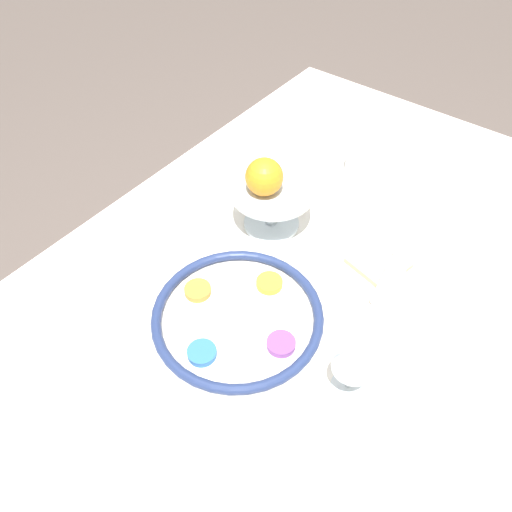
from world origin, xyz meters
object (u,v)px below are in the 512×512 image
fruit_stand (272,193)px  napkin_roll (394,273)px  cup_near (361,160)px  cup_mid (288,129)px  wine_glass (355,358)px  orange_fruit (264,177)px  seder_plate (238,317)px  bread_plate (378,265)px

fruit_stand → napkin_roll: size_ratio=1.04×
cup_near → cup_mid: size_ratio=1.00×
wine_glass → napkin_roll: bearing=10.6°
orange_fruit → cup_mid: size_ratio=1.06×
seder_plate → fruit_stand: (0.26, 0.11, 0.08)m
seder_plate → bread_plate: size_ratio=1.97×
bread_plate → napkin_roll: size_ratio=0.96×
wine_glass → cup_mid: wine_glass is taller
orange_fruit → bread_plate: (0.07, -0.26, -0.16)m
fruit_stand → bread_plate: bearing=-82.8°
cup_mid → bread_plate: bearing=-122.4°
wine_glass → orange_fruit: bearing=58.3°
seder_plate → cup_mid: cup_mid is taller
orange_fruit → napkin_roll: orange_fruit is taller
bread_plate → cup_near: 0.33m
fruit_stand → cup_near: size_ratio=2.47×
fruit_stand → orange_fruit: (-0.04, -0.00, 0.07)m
orange_fruit → wine_glass: bearing=-121.7°
seder_plate → fruit_stand: size_ratio=1.80×
orange_fruit → bread_plate: orange_fruit is taller
seder_plate → bread_plate: seder_plate is taller
seder_plate → napkin_roll: 0.34m
orange_fruit → napkin_roll: 0.34m
napkin_roll → cup_near: 0.37m
bread_plate → cup_near: bearing=36.4°
cup_near → cup_mid: same height
seder_plate → cup_near: size_ratio=4.44×
bread_plate → cup_near: size_ratio=2.26×
seder_plate → fruit_stand: bearing=22.8°
orange_fruit → cup_mid: 0.40m
bread_plate → cup_near: (0.27, 0.20, 0.03)m
wine_glass → cup_near: bearing=27.6°
wine_glass → fruit_stand: 0.43m
fruit_stand → bread_plate: (0.03, -0.26, -0.09)m
cup_mid → wine_glass: bearing=-137.0°
seder_plate → napkin_roll: (0.28, -0.19, 0.00)m
napkin_roll → orange_fruit: bearing=100.8°
bread_plate → napkin_roll: bearing=-107.1°
seder_plate → napkin_roll: size_ratio=1.88×
seder_plate → wine_glass: wine_glass is taller
wine_glass → napkin_roll: size_ratio=0.74×
wine_glass → cup_mid: (0.56, 0.52, -0.06)m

